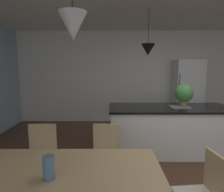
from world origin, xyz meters
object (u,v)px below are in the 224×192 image
Objects in this scene: chair_far_left at (40,155)px; kitchen_island at (169,129)px; refrigerator at (186,93)px; vase_on_dining_table at (48,168)px; chair_far_right at (106,155)px; potted_plant_on_island at (183,94)px; dining_table at (53,178)px.

chair_far_left is 2.38m from kitchen_island.
kitchen_island is 1.26× the size of refrigerator.
chair_far_left is at bearing 114.58° from vase_on_dining_table.
kitchen_island is (1.20, 1.15, -0.01)m from chair_far_right.
kitchen_island is at bearing 28.92° from chair_far_left.
refrigerator is at bearing 56.22° from vase_on_dining_table.
potted_plant_on_island is at bearing 0.00° from kitchen_island.
kitchen_island is (2.09, 1.15, -0.01)m from chair_far_left.
kitchen_island is 11.48× the size of vase_on_dining_table.
dining_table is 4.49× the size of potted_plant_on_island.
vase_on_dining_table is at bearing -114.48° from chair_far_right.
dining_table is at bearing 90.93° from vase_on_dining_table.
vase_on_dining_table is (0.00, -0.11, 0.16)m from dining_table.
chair_far_right is 0.37× the size of kitchen_island.
vase_on_dining_table is at bearing -89.07° from dining_table.
dining_table is 1.06× the size of refrigerator.
dining_table is 0.99m from chair_far_left.
chair_far_right is 3.76m from refrigerator.
dining_table is 0.20m from vase_on_dining_table.
chair_far_right is 1.66m from kitchen_island.
chair_far_left reaches higher than dining_table.
chair_far_right is at bearing -0.00° from chair_far_left.
refrigerator reaches higher than potted_plant_on_island.
chair_far_right is 1.00× the size of chair_far_left.
kitchen_island is 0.73m from potted_plant_on_island.
refrigerator reaches higher than chair_far_right.
dining_table is at bearing -129.13° from kitchen_island.
potted_plant_on_island reaches higher than kitchen_island.
potted_plant_on_island is at bearing 26.30° from chair_far_left.
kitchen_island is 5.32× the size of potted_plant_on_island.
potted_plant_on_island is 2.16× the size of vase_on_dining_table.
refrigerator reaches higher than dining_table.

